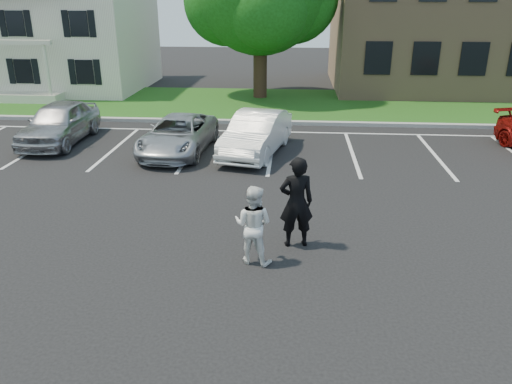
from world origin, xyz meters
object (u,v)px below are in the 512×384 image
Objects in this scene: house at (53,19)px; car_silver_west at (59,123)px; man_black_suit at (296,202)px; car_white_sedan at (256,134)px; man_white_shirt at (253,225)px; car_silver_minivan at (178,135)px.

car_silver_west is at bearing -65.62° from house.
man_black_suit reaches higher than car_white_sedan.
car_white_sedan is (-0.52, 7.47, -0.12)m from man_white_shirt.
man_white_shirt is 0.37× the size of car_silver_minivan.
car_silver_minivan is at bearing -69.82° from man_black_suit.
car_silver_minivan is at bearing -167.28° from car_white_sedan.
house is 15.99m from car_silver_minivan.
man_black_suit is 7.82m from car_silver_minivan.
house reaches higher than car_white_sedan.
man_black_suit reaches higher than car_silver_minivan.
car_white_sedan is (2.71, 0.01, 0.09)m from car_silver_minivan.
car_silver_west reaches higher than car_white_sedan.
man_black_suit is at bearing -41.38° from car_silver_west.
house reaches higher than car_silver_minivan.
house is 12.88m from car_silver_west.
car_silver_west is 7.36m from car_white_sedan.
man_black_suit is (13.86, -18.90, -2.82)m from house.
man_black_suit is at bearing -65.93° from car_white_sedan.
house is at bearing 132.61° from car_silver_minivan.
car_silver_minivan is at bearing -50.44° from man_white_shirt.
man_black_suit is at bearing -120.91° from man_white_shirt.
car_silver_minivan is 2.71m from car_white_sedan.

